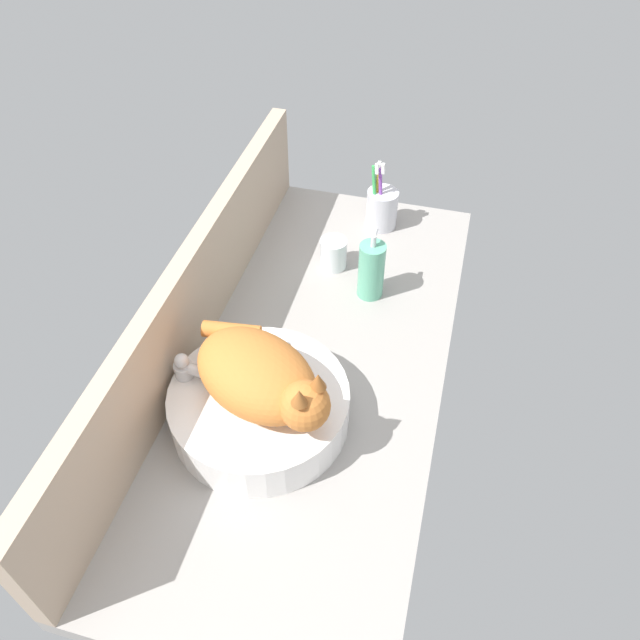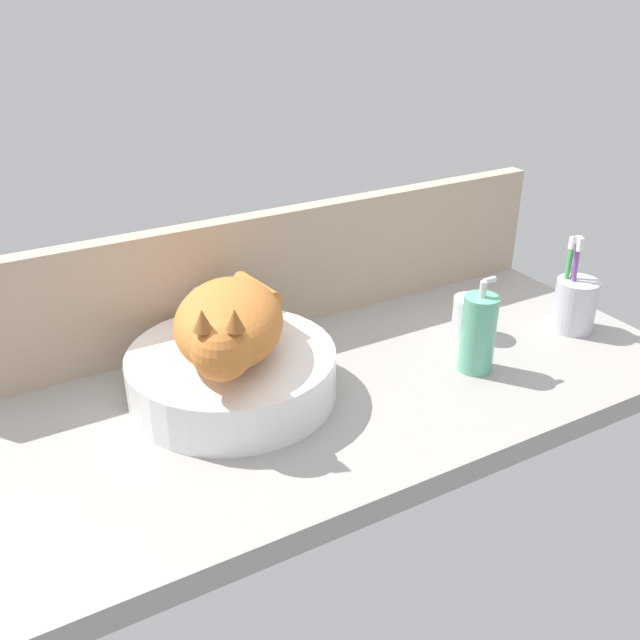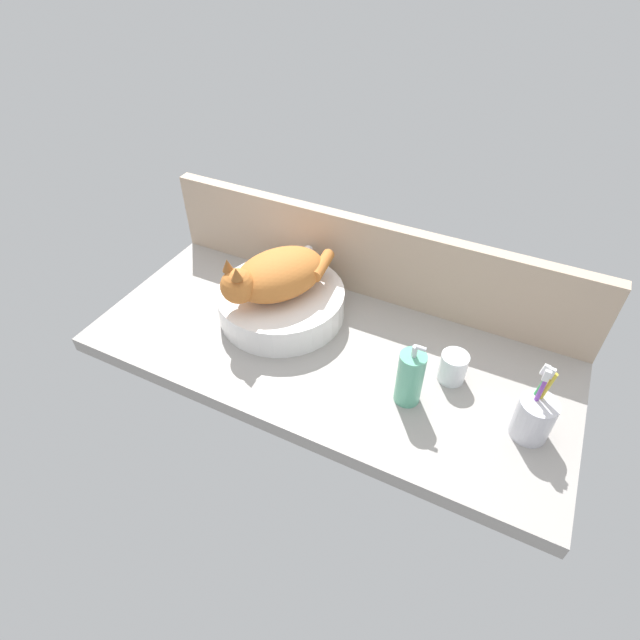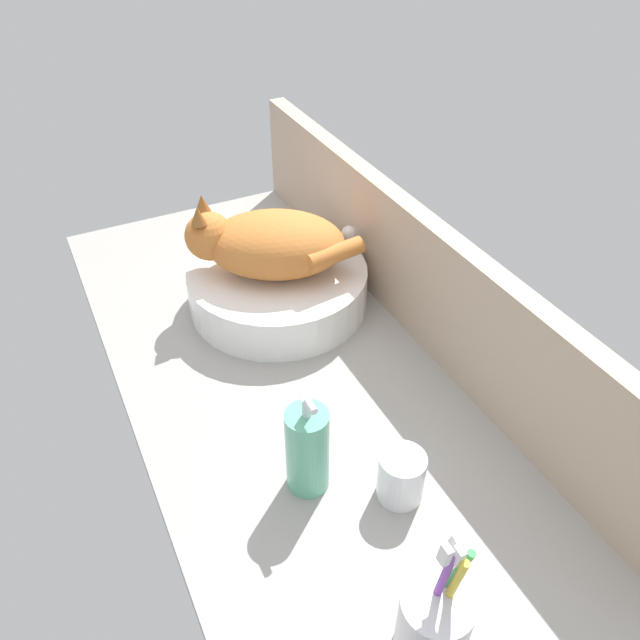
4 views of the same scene
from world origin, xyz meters
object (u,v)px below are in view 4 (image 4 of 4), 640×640
at_px(soap_dispenser, 307,450).
at_px(toothbrush_cup, 434,622).
at_px(water_glass, 401,479).
at_px(faucet, 343,256).
at_px(cat, 268,243).
at_px(sink_basin, 278,287).

height_order(soap_dispenser, toothbrush_cup, toothbrush_cup).
xyz_separation_m(toothbrush_cup, water_glass, (-0.19, 0.08, -0.02)).
height_order(faucet, soap_dispenser, soap_dispenser).
relative_size(cat, soap_dispenser, 1.74).
relative_size(soap_dispenser, water_glass, 2.27).
bearing_deg(water_glass, soap_dispenser, -124.91).
height_order(sink_basin, toothbrush_cup, toothbrush_cup).
bearing_deg(toothbrush_cup, faucet, 159.99).
relative_size(sink_basin, water_glass, 4.44).
distance_m(sink_basin, water_glass, 0.48).
bearing_deg(soap_dispenser, toothbrush_cup, 5.62).
height_order(sink_basin, cat, cat).
bearing_deg(toothbrush_cup, soap_dispenser, -174.38).
xyz_separation_m(cat, toothbrush_cup, (0.67, -0.09, -0.08)).
distance_m(cat, toothbrush_cup, 0.68).
bearing_deg(cat, toothbrush_cup, -7.80).
relative_size(cat, water_glass, 3.96).
bearing_deg(toothbrush_cup, water_glass, 157.19).
distance_m(faucet, water_glass, 0.50).
xyz_separation_m(cat, soap_dispenser, (0.41, -0.12, -0.07)).
bearing_deg(water_glass, faucet, 161.14).
xyz_separation_m(sink_basin, faucet, (0.00, 0.14, 0.03)).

